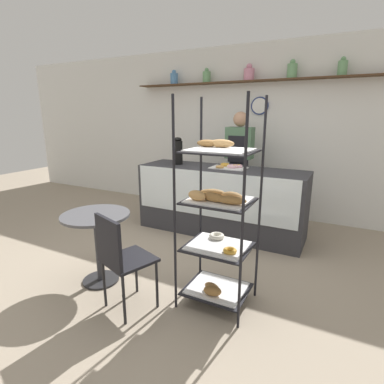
# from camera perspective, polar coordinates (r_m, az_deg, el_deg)

# --- Properties ---
(ground_plane) EXTENTS (14.00, 14.00, 0.00)m
(ground_plane) POSITION_cam_1_polar(r_m,az_deg,el_deg) (3.29, -3.85, -15.30)
(ground_plane) COLOR gray
(back_wall) EXTENTS (10.00, 0.30, 2.70)m
(back_wall) POSITION_cam_1_polar(r_m,az_deg,el_deg) (5.10, 10.41, 11.33)
(back_wall) COLOR white
(back_wall) RESTS_ON ground_plane
(display_counter) EXTENTS (2.30, 0.68, 0.93)m
(display_counter) POSITION_cam_1_polar(r_m,az_deg,el_deg) (4.21, 5.37, -1.62)
(display_counter) COLOR #333338
(display_counter) RESTS_ON ground_plane
(pastry_rack) EXTENTS (0.59, 0.51, 1.79)m
(pastry_rack) POSITION_cam_1_polar(r_m,az_deg,el_deg) (2.52, 4.95, -4.83)
(pastry_rack) COLOR black
(pastry_rack) RESTS_ON ground_plane
(person_worker) EXTENTS (0.40, 0.23, 1.68)m
(person_worker) POSITION_cam_1_polar(r_m,az_deg,el_deg) (4.65, 8.92, 5.58)
(person_worker) COLOR #282833
(person_worker) RESTS_ON ground_plane
(cafe_table) EXTENTS (0.65, 0.65, 0.72)m
(cafe_table) POSITION_cam_1_polar(r_m,az_deg,el_deg) (3.08, -17.66, -7.19)
(cafe_table) COLOR #262628
(cafe_table) RESTS_ON ground_plane
(cafe_chair) EXTENTS (0.48, 0.48, 0.87)m
(cafe_chair) POSITION_cam_1_polar(r_m,az_deg,el_deg) (2.57, -13.61, -11.47)
(cafe_chair) COLOR black
(cafe_chair) RESTS_ON ground_plane
(coffee_carafe) EXTENTS (0.14, 0.14, 0.39)m
(coffee_carafe) POSITION_cam_1_polar(r_m,az_deg,el_deg) (4.38, -2.76, 7.78)
(coffee_carafe) COLOR black
(coffee_carafe) RESTS_ON display_counter
(donut_tray_counter) EXTENTS (0.48, 0.29, 0.05)m
(donut_tray_counter) POSITION_cam_1_polar(r_m,az_deg,el_deg) (4.10, 7.24, 4.82)
(donut_tray_counter) COLOR white
(donut_tray_counter) RESTS_ON display_counter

